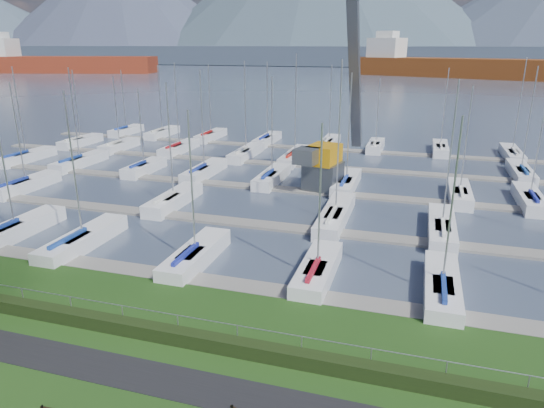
% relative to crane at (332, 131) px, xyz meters
% --- Properties ---
extents(path, '(160.00, 2.00, 0.04)m').
position_rel_crane_xyz_m(path, '(-1.05, -31.22, -5.32)').
color(path, black).
rests_on(path, grass).
extents(water, '(800.00, 540.00, 0.20)m').
position_rel_crane_xyz_m(water, '(-1.05, 231.78, -5.73)').
color(water, '#434E62').
extents(hedge, '(80.00, 0.70, 0.70)m').
position_rel_crane_xyz_m(hedge, '(-1.05, -28.62, -4.98)').
color(hedge, black).
rests_on(hedge, grass).
extents(fence, '(80.00, 0.04, 0.04)m').
position_rel_crane_xyz_m(fence, '(-1.05, -28.22, -4.13)').
color(fence, '#9A9DA3').
rests_on(fence, grass).
extents(foothill, '(900.00, 80.00, 12.00)m').
position_rel_crane_xyz_m(foothill, '(-1.05, 301.78, 0.67)').
color(foothill, '#3C4759').
rests_on(foothill, water).
extents(docks, '(90.00, 41.60, 0.25)m').
position_rel_crane_xyz_m(docks, '(-1.05, -2.22, -5.55)').
color(docks, slate).
rests_on(docks, water).
extents(crane, '(4.81, 13.39, 22.35)m').
position_rel_crane_xyz_m(crane, '(0.00, 0.00, 0.00)').
color(crane, '#4F5356').
rests_on(crane, water).
extents(cargo_ship_west, '(92.01, 39.48, 21.50)m').
position_rel_crane_xyz_m(cargo_ship_west, '(-168.39, 162.43, -1.70)').
color(cargo_ship_west, maroon).
rests_on(cargo_ship_west, water).
extents(cargo_ship_mid, '(90.84, 47.07, 21.50)m').
position_rel_crane_xyz_m(cargo_ship_mid, '(16.02, 185.48, -1.69)').
color(cargo_ship_mid, brown).
rests_on(cargo_ship_mid, water).
extents(sailboat_fleet, '(75.33, 49.11, 12.86)m').
position_rel_crane_xyz_m(sailboat_fleet, '(-2.98, 0.36, -0.01)').
color(sailboat_fleet, beige).
rests_on(sailboat_fleet, water).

